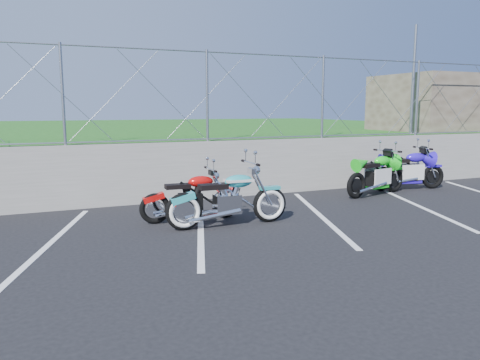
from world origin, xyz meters
name	(u,v)px	position (x,y,z in m)	size (l,w,h in m)	color
ground	(221,243)	(0.00, 0.00, 0.00)	(90.00, 90.00, 0.00)	black
retaining_wall	(165,172)	(0.00, 3.50, 0.65)	(30.00, 0.22, 1.30)	slate
grass_field	(106,142)	(0.00, 13.50, 0.65)	(30.00, 20.00, 1.30)	#194E14
stone_building	(454,103)	(10.50, 5.50, 2.20)	(5.00, 3.00, 1.80)	brown
chain_link_fence	(163,95)	(0.00, 3.50, 2.30)	(28.00, 0.03, 2.00)	gray
sign_pole	(413,80)	(7.20, 3.90, 2.80)	(0.08, 0.08, 3.00)	gray
parking_lines	(264,221)	(1.20, 1.00, 0.00)	(18.29, 4.31, 0.01)	silver
cruiser_turquoise	(230,201)	(0.51, 0.94, 0.44)	(2.23, 0.70, 1.11)	black
naked_orange	(193,199)	(0.04, 1.57, 0.40)	(1.89, 0.64, 0.94)	black
sportbike_green	(377,176)	(4.79, 2.31, 0.45)	(1.99, 0.73, 1.05)	black
sportbike_blue	(409,172)	(6.02, 2.60, 0.46)	(2.03, 0.72, 1.06)	black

